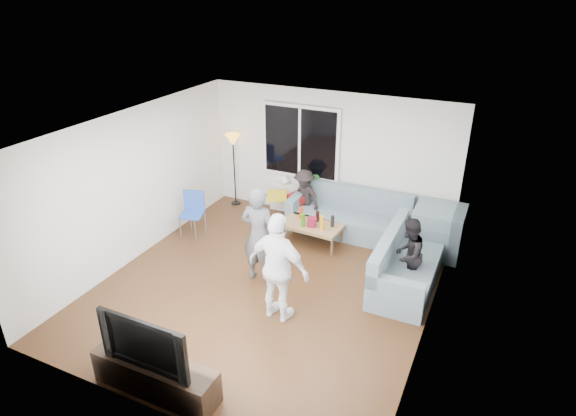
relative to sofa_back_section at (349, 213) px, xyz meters
The scene contains 32 objects.
floor 2.39m from the sofa_back_section, 104.77° to the right, with size 5.00×5.50×0.04m, color #56351C.
ceiling 3.21m from the sofa_back_section, 104.77° to the right, with size 5.00×5.50×0.04m, color white.
wall_back 1.17m from the sofa_back_section, 140.12° to the left, with size 5.00×0.04×2.60m, color silver.
wall_front 5.15m from the sofa_back_section, 96.77° to the right, with size 5.00×0.04×2.60m, color silver.
wall_left 3.96m from the sofa_back_section, 143.95° to the right, with size 0.04×5.50×2.60m, color silver.
wall_right 3.10m from the sofa_back_section, 49.75° to the right, with size 0.04×5.50×2.60m, color silver.
window_frame 1.70m from the sofa_back_section, 160.69° to the left, with size 1.62×0.06×1.47m, color white.
window_glass 1.69m from the sofa_back_section, 162.41° to the left, with size 1.50×0.02×1.35m, color black.
window_mullion 1.68m from the sofa_back_section, 162.84° to the left, with size 0.05×0.03×1.35m, color white.
radiator 1.26m from the sofa_back_section, 162.41° to the left, with size 1.30×0.12×0.62m, color silver.
potted_plant 0.98m from the sofa_back_section, 157.39° to the left, with size 0.19×0.16×0.35m, color #2C6F2E.
vase 1.57m from the sofa_back_section, 166.94° to the left, with size 0.17×0.17×0.18m, color white.
sofa_back_section is the anchor object (origin of this frame).
sofa_right_section 1.89m from the sofa_back_section, 41.31° to the right, with size 0.85×2.00×0.85m, color slate, non-canonical shape.
sofa_corner 1.66m from the sofa_back_section, ahead, with size 0.85×0.85×0.85m, color slate.
cushion_yellow 1.51m from the sofa_back_section, behind, with size 0.38×0.32×0.14m, color gold.
cushion_red 1.08m from the sofa_back_section, behind, with size 0.36×0.30×0.13m, color maroon.
coffee_table 0.87m from the sofa_back_section, 124.99° to the right, with size 1.10×0.60×0.40m, color #A88451.
pitcher 0.88m from the sofa_back_section, 120.30° to the right, with size 0.17×0.17×0.17m, color maroon.
side_chair 2.97m from the sofa_back_section, 153.02° to the right, with size 0.40×0.40×0.86m, color #2A50B7, non-canonical shape.
floor_lamp 2.68m from the sofa_back_section, behind, with size 0.32×0.32×1.56m, color gold, non-canonical shape.
player_left 2.31m from the sofa_back_section, 110.20° to the right, with size 0.60×0.39×1.63m, color #48494D.
player_right 2.92m from the sofa_back_section, 91.51° to the right, with size 0.97×0.41×1.66m, color white.
spectator_right 1.98m from the sofa_back_section, 43.90° to the right, with size 0.59×0.46×1.21m, color black.
spectator_back 0.95m from the sofa_back_section, behind, with size 0.73×0.42×1.13m, color black.
tv_console 4.84m from the sofa_back_section, 99.36° to the right, with size 1.60×0.40×0.44m, color #36271B.
television 4.85m from the sofa_back_section, 99.36° to the right, with size 1.19×0.16×0.68m, color black.
bottle_b 1.03m from the sofa_back_section, 125.50° to the right, with size 0.08×0.08×0.25m, color #3B7F17.
bottle_d 0.85m from the sofa_back_section, 106.13° to the right, with size 0.07×0.07×0.27m, color #FFA816.
bottle_e 0.63m from the sofa_back_section, 99.60° to the right, with size 0.07×0.07×0.21m, color black.
bottle_a 0.93m from the sofa_back_section, 144.21° to the right, with size 0.07×0.07×0.23m, color #E83E0D.
bottle_c 0.69m from the sofa_back_section, 128.43° to the right, with size 0.07×0.07×0.20m, color black.
Camera 1 is at (3.08, -5.78, 4.52)m, focal length 30.41 mm.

